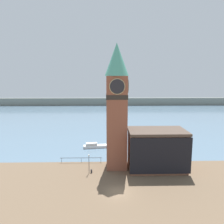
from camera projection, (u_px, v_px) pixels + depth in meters
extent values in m
plane|color=brown|center=(118.00, 192.00, 36.08)|extent=(160.00, 160.00, 0.00)
cube|color=slate|center=(111.00, 116.00, 108.38)|extent=(160.00, 120.00, 0.00)
cube|color=gray|center=(110.00, 102.00, 147.48)|extent=(180.00, 3.00, 5.00)
cube|color=#333338|center=(81.00, 158.00, 48.56)|extent=(9.36, 0.08, 0.08)
cylinder|color=#333338|center=(62.00, 160.00, 48.54)|extent=(0.07, 0.07, 1.05)
cylinder|color=#333338|center=(81.00, 160.00, 48.64)|extent=(0.07, 0.07, 1.05)
cylinder|color=#333338|center=(101.00, 160.00, 48.74)|extent=(0.07, 0.07, 1.05)
cube|color=brown|center=(117.00, 123.00, 44.73)|extent=(4.14, 4.14, 19.06)
cube|color=#2D2823|center=(117.00, 97.00, 43.88)|extent=(4.26, 4.26, 0.90)
cylinder|color=tan|center=(117.00, 87.00, 41.45)|extent=(3.08, 0.12, 3.08)
cylinder|color=#232328|center=(117.00, 87.00, 41.36)|extent=(2.80, 0.12, 2.80)
cylinder|color=tan|center=(127.00, 86.00, 43.60)|extent=(0.12, 3.08, 3.08)
cylinder|color=#232328|center=(128.00, 86.00, 43.60)|extent=(0.12, 2.80, 2.80)
cone|color=#51A88E|center=(117.00, 59.00, 42.73)|extent=(4.76, 4.76, 6.40)
cube|color=#935B42|center=(156.00, 150.00, 44.99)|extent=(11.28, 6.97, 7.74)
cube|color=#4C3D33|center=(157.00, 131.00, 44.35)|extent=(11.68, 7.37, 0.50)
cube|color=black|center=(161.00, 156.00, 41.38)|extent=(11.78, 0.30, 7.12)
cube|color=silver|center=(96.00, 146.00, 58.93)|extent=(7.03, 2.61, 0.70)
cube|color=silver|center=(92.00, 144.00, 58.63)|extent=(3.15, 1.59, 0.66)
cylinder|color=#2D2D33|center=(91.00, 171.00, 43.37)|extent=(0.33, 0.33, 0.58)
sphere|color=#2D2D33|center=(91.00, 170.00, 43.32)|extent=(0.34, 0.34, 0.34)
cylinder|color=#2D2D33|center=(89.00, 164.00, 43.01)|extent=(0.10, 0.10, 3.60)
sphere|color=silver|center=(89.00, 155.00, 42.72)|extent=(0.32, 0.32, 0.32)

